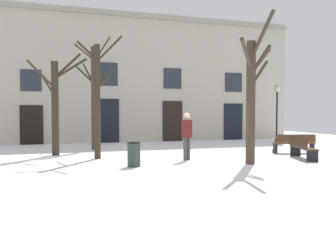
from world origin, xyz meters
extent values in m
plane|color=white|center=(0.00, 0.00, 0.00)|extent=(34.08, 34.08, 0.00)
cube|color=#BCB29E|center=(0.00, 9.06, 4.04)|extent=(21.30, 0.40, 8.08)
cube|color=#A09786|center=(0.00, 8.81, 7.83)|extent=(21.30, 0.30, 0.24)
cube|color=black|center=(-6.15, 8.84, 1.13)|extent=(1.24, 0.08, 2.26)
cube|color=#262D38|center=(-6.15, 8.84, 3.68)|extent=(1.12, 0.06, 1.23)
cube|color=black|center=(-1.84, 8.84, 1.34)|extent=(1.39, 0.08, 2.68)
cube|color=#262D38|center=(-1.84, 8.84, 4.17)|extent=(1.25, 0.06, 1.40)
cube|color=black|center=(2.30, 8.84, 1.29)|extent=(1.32, 0.08, 2.59)
cube|color=#262D38|center=(2.30, 8.84, 4.04)|extent=(1.18, 0.06, 1.30)
cube|color=black|center=(6.61, 8.84, 1.23)|extent=(1.38, 0.08, 2.46)
cube|color=#262D38|center=(6.61, 8.84, 3.89)|extent=(1.24, 0.06, 1.28)
cylinder|color=#382B1E|center=(-4.52, 3.40, 1.99)|extent=(0.30, 0.30, 3.99)
cylinder|color=#382B1E|center=(-5.04, 3.24, 3.40)|extent=(1.13, 0.42, 1.16)
cylinder|color=#382B1E|center=(-4.00, 3.85, 3.90)|extent=(1.18, 1.03, 1.29)
cylinder|color=#382B1E|center=(-4.83, 3.43, 3.03)|extent=(0.69, 0.15, 1.08)
cylinder|color=#382B1E|center=(-3.87, 3.25, 3.69)|extent=(1.38, 0.40, 0.92)
cylinder|color=#423326|center=(-2.83, 5.11, 2.52)|extent=(0.25, 0.25, 5.04)
cylinder|color=#423326|center=(-3.07, 5.42, 3.75)|extent=(0.58, 0.72, 1.09)
cylinder|color=#423326|center=(-3.27, 4.86, 4.70)|extent=(0.96, 0.61, 0.68)
cylinder|color=#423326|center=(-2.40, 5.40, 4.96)|extent=(0.95, 0.67, 1.48)
cylinder|color=#423326|center=(-2.43, 5.17, 3.28)|extent=(0.88, 0.21, 0.75)
cylinder|color=#423326|center=(-3.27, 5.32, 3.72)|extent=(0.98, 0.53, 0.98)
cylinder|color=#423326|center=(2.26, -0.94, 2.16)|extent=(0.32, 0.32, 4.31)
cylinder|color=#423326|center=(2.39, -1.40, 4.42)|extent=(0.42, 1.06, 1.52)
cylinder|color=#423326|center=(1.82, -1.40, 3.75)|extent=(1.01, 1.06, 0.88)
cylinder|color=#423326|center=(2.58, -1.02, 3.61)|extent=(0.74, 0.27, 0.94)
cylinder|color=#423326|center=(2.56, -1.05, 3.66)|extent=(0.75, 0.37, 1.08)
cylinder|color=#423326|center=(2.50, -1.07, 3.16)|extent=(0.60, 0.39, 0.93)
cylinder|color=#382B1E|center=(-2.86, 1.85, 2.23)|extent=(0.25, 0.25, 4.47)
cylinder|color=#382B1E|center=(-2.40, 1.63, 4.28)|extent=(1.00, 0.54, 0.99)
cylinder|color=#382B1E|center=(-2.69, 2.12, 3.06)|extent=(0.45, 0.64, 1.04)
cylinder|color=#382B1E|center=(-2.87, 2.56, 3.08)|extent=(0.10, 1.46, 0.96)
cylinder|color=#382B1E|center=(-3.23, 1.95, 4.23)|extent=(0.82, 0.32, 0.79)
cylinder|color=black|center=(8.23, 6.21, 1.55)|extent=(0.10, 0.10, 3.11)
cylinder|color=black|center=(8.23, 6.21, 0.10)|extent=(0.22, 0.22, 0.20)
cube|color=beige|center=(8.23, 6.21, 3.29)|extent=(0.24, 0.24, 0.36)
cone|color=black|center=(8.23, 6.21, 3.47)|extent=(0.30, 0.30, 0.14)
cylinder|color=#2D3D2D|center=(-1.80, -0.40, 0.39)|extent=(0.44, 0.44, 0.79)
torus|color=black|center=(-1.80, -0.40, 0.80)|extent=(0.46, 0.46, 0.04)
cube|color=#51331E|center=(5.79, 1.35, 0.45)|extent=(1.88, 0.76, 0.05)
cube|color=#51331E|center=(5.76, 1.17, 0.67)|extent=(1.82, 0.45, 0.36)
cube|color=black|center=(6.63, 1.18, 0.23)|extent=(0.13, 0.37, 0.45)
torus|color=black|center=(6.66, 1.33, 0.08)|extent=(0.17, 0.06, 0.17)
cube|color=black|center=(4.95, 1.52, 0.23)|extent=(0.13, 0.37, 0.45)
torus|color=black|center=(4.98, 1.67, 0.08)|extent=(0.17, 0.06, 0.17)
cube|color=#3D2819|center=(4.92, -0.38, 0.44)|extent=(0.94, 1.81, 0.05)
cube|color=#3D2819|center=(4.72, -0.32, 0.66)|extent=(0.60, 1.71, 0.36)
cube|color=black|center=(4.69, -1.16, 0.22)|extent=(0.41, 0.18, 0.44)
torus|color=black|center=(4.86, -1.22, 0.08)|extent=(0.08, 0.17, 0.17)
cube|color=black|center=(5.16, 0.40, 0.22)|extent=(0.41, 0.18, 0.44)
torus|color=black|center=(5.33, 0.35, 0.08)|extent=(0.08, 0.17, 0.17)
cylinder|color=#403D3A|center=(0.47, 0.57, 0.44)|extent=(0.14, 0.14, 0.87)
cylinder|color=#403D3A|center=(0.31, 0.48, 0.44)|extent=(0.14, 0.14, 0.87)
cube|color=#591919|center=(0.39, 0.52, 1.21)|extent=(0.44, 0.38, 0.67)
sphere|color=beige|center=(0.39, 0.52, 1.69)|extent=(0.24, 0.24, 0.24)
camera|label=1|loc=(-3.62, -11.05, 1.78)|focal=34.43mm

